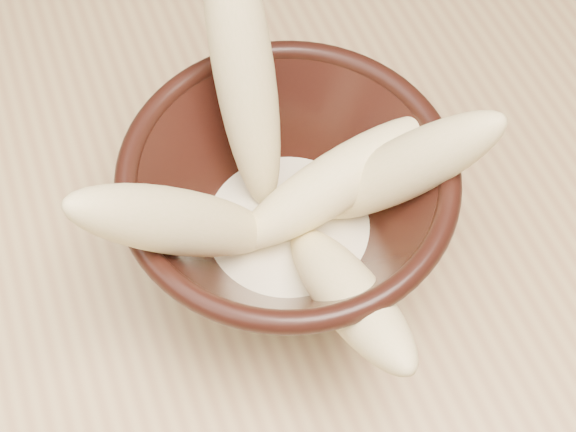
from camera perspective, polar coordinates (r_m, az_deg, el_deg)
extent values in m
cylinder|color=#AC7B56|center=(1.17, 6.59, 11.34)|extent=(0.05, 0.05, 0.71)
cylinder|color=black|center=(0.52, 0.00, -2.57)|extent=(0.08, 0.08, 0.01)
cylinder|color=black|center=(0.50, 0.00, -1.51)|extent=(0.08, 0.08, 0.01)
torus|color=black|center=(0.44, 0.00, 3.08)|extent=(0.19, 0.19, 0.01)
cylinder|color=#F6EBC6|center=(0.50, 0.00, -0.99)|extent=(0.11, 0.11, 0.01)
ellipsoid|color=#DED083|center=(0.46, -3.18, 10.39)|extent=(0.05, 0.12, 0.18)
ellipsoid|color=#DED083|center=(0.43, -7.51, -0.45)|extent=(0.13, 0.06, 0.15)
ellipsoid|color=#DED083|center=(0.46, 8.15, 3.32)|extent=(0.12, 0.08, 0.13)
ellipsoid|color=#DED083|center=(0.47, 3.47, 2.46)|extent=(0.14, 0.06, 0.07)
ellipsoid|color=#DED083|center=(0.44, 4.29, -5.58)|extent=(0.05, 0.14, 0.09)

